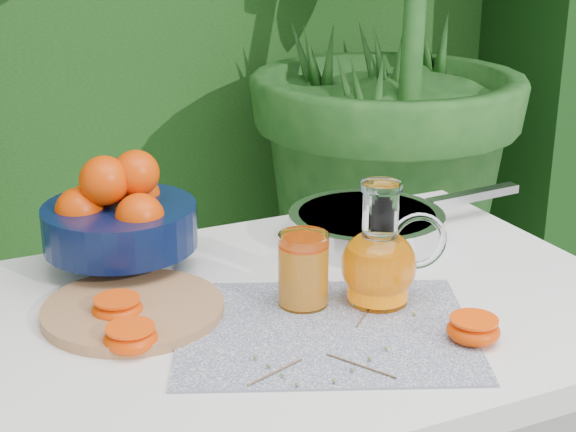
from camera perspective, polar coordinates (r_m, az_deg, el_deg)
name	(u,v)px	position (r m, az deg, el deg)	size (l,w,h in m)	color
potted_plant_right	(366,28)	(2.70, 5.08, 11.98)	(1.88, 1.88, 1.88)	#1B4E1B
white_table	(294,353)	(1.33, 0.37, -8.87)	(1.00, 0.70, 0.75)	white
placemat	(325,330)	(1.22, 2.40, -7.35)	(0.40, 0.31, 0.00)	#0E1C4F
cutting_board	(133,310)	(1.28, -9.97, -5.99)	(0.26, 0.26, 0.02)	#A56E4A
fruit_bowl	(118,216)	(1.41, -10.90, 0.00)	(0.30, 0.30, 0.19)	black
juice_pitcher	(380,261)	(1.27, 5.98, -2.92)	(0.17, 0.14, 0.18)	white
juice_tumbler	(303,271)	(1.26, 1.00, -3.57)	(0.08, 0.08, 0.11)	white
saute_pan	(368,225)	(1.53, 5.22, -0.55)	(0.48, 0.29, 0.05)	silver
orange_halves	(239,325)	(1.20, -3.18, -7.06)	(0.51, 0.35, 0.04)	#DD5802
thyme_sprigs	(339,344)	(1.17, 3.29, -8.29)	(0.29, 0.23, 0.01)	brown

